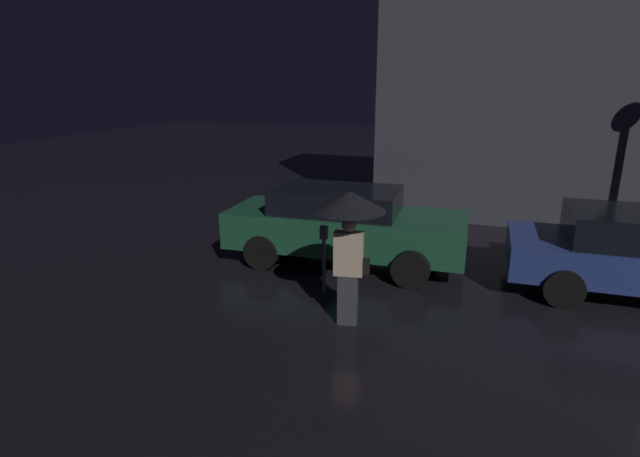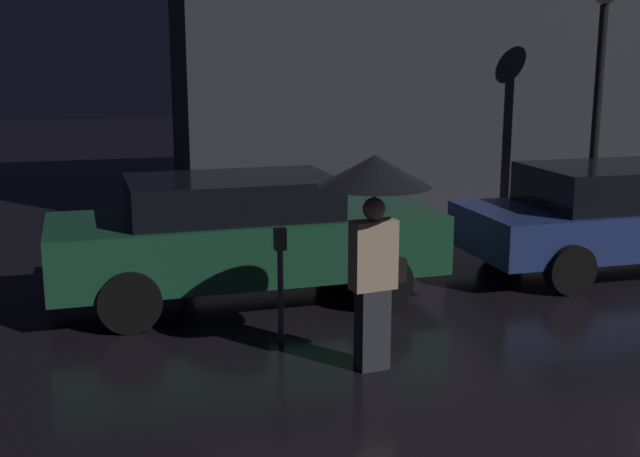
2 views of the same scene
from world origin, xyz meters
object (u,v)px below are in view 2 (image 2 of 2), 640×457
at_px(street_lamp_near, 602,47).
at_px(pedestrian_with_umbrella, 374,201).
at_px(parked_car_green, 244,235).
at_px(parked_car_blue, 623,215).
at_px(parking_meter, 280,272).

bearing_deg(street_lamp_near, pedestrian_with_umbrella, -138.47).
distance_m(parked_car_green, parked_car_blue, 5.23).
bearing_deg(street_lamp_near, parking_meter, -147.28).
bearing_deg(street_lamp_near, parked_car_blue, -114.69).
relative_size(parked_car_blue, street_lamp_near, 1.09).
height_order(parked_car_green, street_lamp_near, street_lamp_near).
distance_m(parked_car_blue, pedestrian_with_umbrella, 5.18).
distance_m(parked_car_blue, parking_meter, 5.37).
height_order(parked_car_green, pedestrian_with_umbrella, pedestrian_with_umbrella).
xyz_separation_m(parked_car_green, street_lamp_near, (6.33, 2.45, 2.21)).
bearing_deg(parked_car_green, parking_meter, -88.12).
relative_size(parked_car_blue, pedestrian_with_umbrella, 2.22).
bearing_deg(parking_meter, street_lamp_near, 32.72).
bearing_deg(parked_car_green, street_lamp_near, 19.33).
bearing_deg(parked_car_green, parked_car_blue, -1.29).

